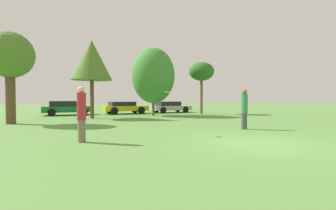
# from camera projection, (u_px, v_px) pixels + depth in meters

# --- Properties ---
(ground_plane) EXTENTS (120.00, 120.00, 0.00)m
(ground_plane) POSITION_uv_depth(u_px,v_px,m) (258.00, 144.00, 8.33)
(ground_plane) COLOR #5B8E42
(person_thrower) EXTENTS (0.31, 0.31, 1.94)m
(person_thrower) POSITION_uv_depth(u_px,v_px,m) (82.00, 114.00, 8.56)
(person_thrower) COLOR #726651
(person_thrower) RESTS_ON ground
(person_catcher) EXTENTS (0.32, 0.32, 1.98)m
(person_catcher) POSITION_uv_depth(u_px,v_px,m) (244.00, 108.00, 12.21)
(person_catcher) COLOR #3F3F47
(person_catcher) RESTS_ON ground
(frisbee) EXTENTS (0.30, 0.29, 0.10)m
(frisbee) POSITION_uv_depth(u_px,v_px,m) (168.00, 92.00, 10.33)
(frisbee) COLOR orange
(tree_0) EXTENTS (2.73, 2.73, 5.46)m
(tree_0) POSITION_uv_depth(u_px,v_px,m) (10.00, 57.00, 14.61)
(tree_0) COLOR brown
(tree_0) RESTS_ON ground
(tree_1) EXTENTS (3.01, 3.01, 5.90)m
(tree_1) POSITION_uv_depth(u_px,v_px,m) (92.00, 60.00, 18.54)
(tree_1) COLOR brown
(tree_1) RESTS_ON ground
(tree_2) EXTENTS (3.73, 3.73, 5.91)m
(tree_2) POSITION_uv_depth(u_px,v_px,m) (153.00, 76.00, 21.54)
(tree_2) COLOR brown
(tree_2) RESTS_ON ground
(tree_3) EXTENTS (2.44, 2.44, 5.02)m
(tree_3) POSITION_uv_depth(u_px,v_px,m) (201.00, 72.00, 23.95)
(tree_3) COLOR brown
(tree_3) RESTS_ON ground
(parked_car_green) EXTENTS (4.22, 2.08, 1.27)m
(parked_car_green) POSITION_uv_depth(u_px,v_px,m) (66.00, 108.00, 22.30)
(parked_car_green) COLOR #196633
(parked_car_green) RESTS_ON ground
(parked_car_yellow) EXTENTS (4.28, 2.09, 1.18)m
(parked_car_yellow) POSITION_uv_depth(u_px,v_px,m) (124.00, 107.00, 24.17)
(parked_car_yellow) COLOR gold
(parked_car_yellow) RESTS_ON ground
(parked_car_silver) EXTENTS (4.26, 1.91, 1.17)m
(parked_car_silver) POSITION_uv_depth(u_px,v_px,m) (170.00, 107.00, 26.21)
(parked_car_silver) COLOR #B2B2B7
(parked_car_silver) RESTS_ON ground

